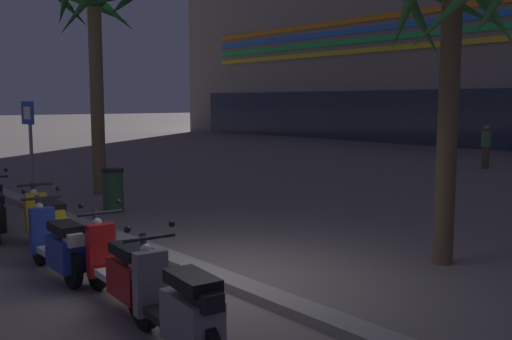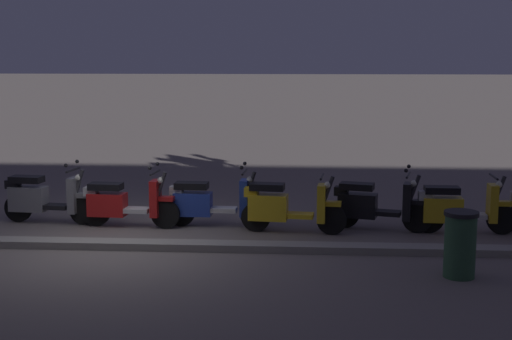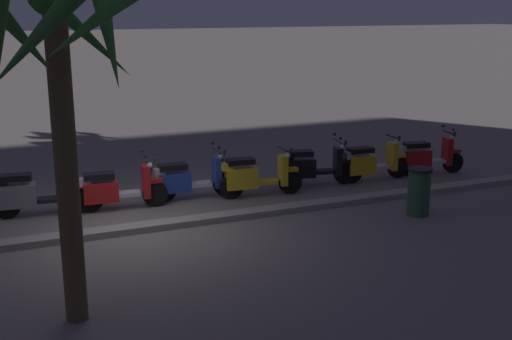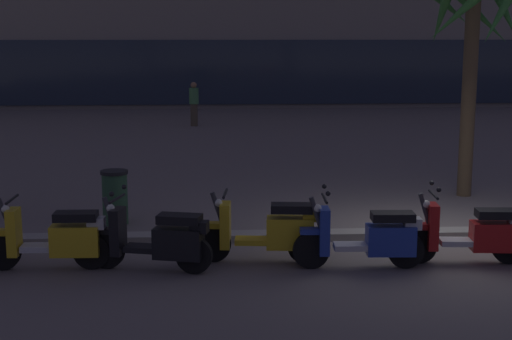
# 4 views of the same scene
# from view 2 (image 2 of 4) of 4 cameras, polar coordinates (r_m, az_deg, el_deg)

# --- Properties ---
(ground_plane) EXTENTS (200.00, 200.00, 0.00)m
(ground_plane) POSITION_cam_2_polar(r_m,az_deg,el_deg) (11.99, -11.89, -6.06)
(ground_plane) COLOR slate
(curb_strip) EXTENTS (60.00, 0.36, 0.12)m
(curb_strip) POSITION_cam_2_polar(r_m,az_deg,el_deg) (11.95, -11.92, -5.80)
(curb_strip) COLOR gray
(curb_strip) RESTS_ON ground
(scooter_yellow_gap_after_mid) EXTENTS (1.77, 0.56, 1.04)m
(scooter_yellow_gap_after_mid) POSITION_cam_2_polar(r_m,az_deg,el_deg) (13.03, 15.78, -2.95)
(scooter_yellow_gap_after_mid) COLOR black
(scooter_yellow_gap_after_mid) RESTS_ON ground
(scooter_black_lead_nearest) EXTENTS (1.77, 0.72, 1.17)m
(scooter_black_lead_nearest) POSITION_cam_2_polar(r_m,az_deg,el_deg) (12.98, 9.31, -2.75)
(scooter_black_lead_nearest) COLOR black
(scooter_black_lead_nearest) RESTS_ON ground
(scooter_yellow_mid_front) EXTENTS (1.86, 0.57, 1.04)m
(scooter_yellow_mid_front) POSITION_cam_2_polar(r_m,az_deg,el_deg) (12.59, 2.28, -2.95)
(scooter_yellow_mid_front) COLOR black
(scooter_yellow_mid_front) RESTS_ON ground
(scooter_blue_mid_rear) EXTENTS (1.87, 0.56, 1.17)m
(scooter_blue_mid_rear) POSITION_cam_2_polar(r_m,az_deg,el_deg) (13.05, -3.75, -2.61)
(scooter_blue_mid_rear) COLOR black
(scooter_blue_mid_rear) RESTS_ON ground
(scooter_red_second_in_line) EXTENTS (1.83, 0.56, 1.17)m
(scooter_red_second_in_line) POSITION_cam_2_polar(r_m,az_deg,el_deg) (13.22, -10.58, -2.61)
(scooter_red_second_in_line) COLOR black
(scooter_red_second_in_line) RESTS_ON ground
(scooter_grey_tail_end) EXTENTS (1.82, 0.58, 1.17)m
(scooter_grey_tail_end) POSITION_cam_2_polar(r_m,az_deg,el_deg) (13.89, -16.65, -2.17)
(scooter_grey_tail_end) COLOR black
(scooter_grey_tail_end) RESTS_ON ground
(litter_bin) EXTENTS (0.48, 0.48, 0.95)m
(litter_bin) POSITION_cam_2_polar(r_m,az_deg,el_deg) (10.50, 15.96, -5.67)
(litter_bin) COLOR #2D5638
(litter_bin) RESTS_ON ground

